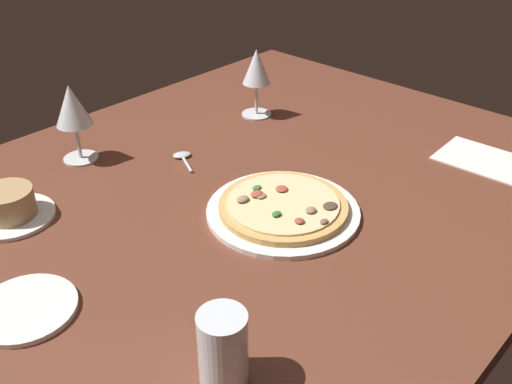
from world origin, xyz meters
TOP-DOWN VIEW (x-y plane):
  - dining_table at (0.00, 0.00)cm, footprint 150.00×110.00cm
  - pizza_main at (2.68, -11.24)cm, footprint 28.74×28.74cm
  - ramekin_on_saucer at (-32.48, 24.69)cm, footprint 15.68×15.68cm
  - wine_glass_far at (-10.83, 35.32)cm, footprint 7.65×7.65cm
  - wine_glass_near at (32.58, 22.94)cm, footprint 7.45×7.45cm
  - water_glass at (-31.81, -30.43)cm, footprint 6.48×6.48cm
  - side_plate at (-43.13, 0.44)cm, footprint 15.24×15.24cm
  - paper_menu at (48.35, -31.35)cm, footprint 14.76×21.90cm
  - spoon at (4.32, 18.81)cm, footprint 6.21×9.36cm

SIDE VIEW (x-z plane):
  - dining_table at x=0.00cm, z-range 0.00..4.00cm
  - paper_menu at x=48.35cm, z-range 4.00..4.30cm
  - side_plate at x=-43.13cm, z-range 4.00..4.90cm
  - spoon at x=4.32cm, z-range 3.96..4.96cm
  - pizza_main at x=2.68cm, z-range 3.48..6.87cm
  - ramekin_on_saucer at x=-32.48cm, z-range 3.51..9.54cm
  - water_glass at x=-31.81cm, z-range 3.45..14.15cm
  - wine_glass_near at x=32.58cm, z-range 7.46..24.52cm
  - wine_glass_far at x=-10.83cm, z-range 7.45..24.53cm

